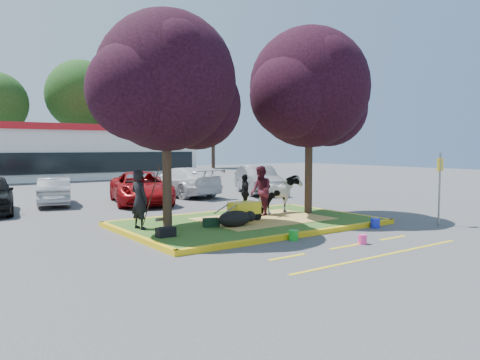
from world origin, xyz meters
TOP-DOWN VIEW (x-y plane):
  - ground at (0.00, 0.00)m, footprint 90.00×90.00m
  - median_island at (0.00, 0.00)m, footprint 8.00×5.00m
  - curb_near at (0.00, -2.58)m, footprint 8.30×0.16m
  - curb_far at (0.00, 2.58)m, footprint 8.30×0.16m
  - curb_left at (-4.08, 0.00)m, footprint 0.16×5.30m
  - curb_right at (4.08, 0.00)m, footprint 0.16×5.30m
  - straw_bedding at (0.60, 0.00)m, footprint 4.20×3.00m
  - tree_purple_left at (-2.78, 0.38)m, footprint 5.06×4.20m
  - tree_purple_right at (2.92, 0.18)m, footprint 5.30×4.40m
  - fire_lane_stripe_a at (-2.00, -4.20)m, footprint 1.10×0.12m
  - fire_lane_stripe_b at (0.00, -4.20)m, footprint 1.10×0.12m
  - fire_lane_stripe_c at (2.00, -4.20)m, footprint 1.10×0.12m
  - fire_lane_long at (0.00, -5.40)m, footprint 6.00×0.10m
  - retail_building at (2.00, 27.98)m, footprint 20.40×8.40m
  - treeline at (1.23, 37.61)m, footprint 46.58×7.80m
  - cow at (1.84, 0.61)m, footprint 1.74×0.87m
  - calf at (-1.08, -0.72)m, footprint 1.22×0.81m
  - handler at (-3.61, 0.63)m, footprint 0.57×0.73m
  - visitor_a at (1.00, 0.64)m, footprint 0.90×1.03m
  - visitor_b at (1.23, 1.92)m, footprint 0.65×0.90m
  - wheelbarrow at (-0.32, -0.18)m, footprint 1.75×0.61m
  - gear_bag_dark at (-3.55, -0.97)m, footprint 0.51×0.28m
  - gear_bag_green at (-1.67, -0.30)m, footprint 0.56×0.44m
  - sign_post at (5.02, -3.75)m, footprint 0.34×0.06m
  - bucket_green at (-0.54, -2.80)m, footprint 0.27×0.27m
  - bucket_pink at (0.62, -4.24)m, footprint 0.27×0.27m
  - bucket_blue at (2.97, -2.80)m, footprint 0.37×0.37m
  - car_silver at (-3.88, 9.32)m, footprint 2.22×3.97m
  - car_red at (-0.50, 7.61)m, footprint 3.71×5.70m
  - car_white at (2.54, 9.48)m, footprint 2.75×5.48m
  - car_grey at (6.62, 8.05)m, footprint 3.31×4.99m

SIDE VIEW (x-z plane):
  - ground at x=0.00m, z-range 0.00..0.00m
  - fire_lane_stripe_a at x=-2.00m, z-range 0.00..0.01m
  - fire_lane_stripe_b at x=0.00m, z-range 0.00..0.01m
  - fire_lane_stripe_c at x=2.00m, z-range 0.00..0.01m
  - fire_lane_long at x=0.00m, z-range 0.00..0.01m
  - median_island at x=0.00m, z-range 0.00..0.15m
  - curb_near at x=0.00m, z-range 0.00..0.15m
  - curb_far at x=0.00m, z-range 0.00..0.15m
  - curb_left at x=-4.08m, z-range 0.00..0.15m
  - curb_right at x=4.08m, z-range 0.00..0.15m
  - bucket_pink at x=0.62m, z-range 0.00..0.26m
  - bucket_green at x=-0.54m, z-range 0.00..0.29m
  - straw_bedding at x=0.60m, z-range 0.15..0.16m
  - bucket_blue at x=2.97m, z-range 0.00..0.31m
  - gear_bag_green at x=-1.67m, z-range 0.15..0.41m
  - gear_bag_dark at x=-3.55m, z-range 0.15..0.41m
  - calf at x=-1.08m, z-range 0.15..0.64m
  - wheelbarrow at x=-0.32m, z-range 0.27..0.93m
  - car_silver at x=-3.88m, z-range 0.00..1.24m
  - car_red at x=-0.50m, z-range 0.00..1.46m
  - car_white at x=2.54m, z-range 0.00..1.53m
  - car_grey at x=6.62m, z-range 0.00..1.55m
  - visitor_b at x=1.23m, z-range 0.15..1.56m
  - cow at x=1.84m, z-range 0.15..1.58m
  - handler at x=-3.61m, z-range 0.15..1.91m
  - visitor_a at x=1.00m, z-range 0.15..1.93m
  - sign_post at x=5.02m, z-range 0.27..2.68m
  - retail_building at x=2.00m, z-range 0.05..4.45m
  - tree_purple_left at x=-2.78m, z-range 1.10..7.61m
  - tree_purple_right at x=2.92m, z-range 1.15..7.97m
  - treeline at x=1.23m, z-range 0.42..15.05m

